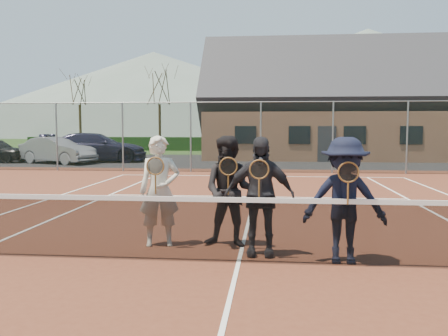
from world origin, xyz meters
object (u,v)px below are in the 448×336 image
Objects in this scene: car_b at (58,150)px; player_d at (345,201)px; player_c at (259,196)px; car_c at (96,148)px; clubhouse at (328,94)px; player_a at (160,191)px; tennis_net at (239,227)px; player_b at (230,191)px.

player_d is (12.34, -17.34, 0.21)m from car_b.
player_c reaches higher than car_b.
car_c is 0.36× the size of clubhouse.
player_a reaches higher than car_b.
car_b is 16.54m from clubhouse.
player_c reaches higher than tennis_net.
player_b and player_d have the same top height.
player_a and player_d have the same top height.
player_d is at bearing -13.99° from player_c.
car_b is 19.14m from player_a.
clubhouse is 8.67× the size of player_a.
car_b is 19.69m from player_b.
player_c is at bearing -125.81° from car_b.
clubhouse reaches higher than player_a.
tennis_net is 6.49× the size of player_d.
car_c is 3.09× the size of player_a.
car_b is 2.40× the size of player_d.
tennis_net is 1.03m from player_b.
car_b is at bearing 117.75° from car_c.
player_b is (-0.21, 0.93, 0.38)m from tennis_net.
car_c reaches higher than car_b.
clubhouse is 8.67× the size of player_b.
clubhouse is 23.93m from player_a.
clubhouse is 23.65m from player_b.
car_c is at bearing -158.54° from clubhouse.
player_a is at bearing -103.03° from clubhouse.
player_d reaches higher than tennis_net.
player_c is (11.13, -17.04, 0.21)m from car_b.
clubhouse is at bearing -45.31° from car_b.
player_d reaches higher than car_c.
car_c is 3.09× the size of player_b.
player_c is (-3.72, -23.54, -3.07)m from clubhouse.
player_a is 1.00× the size of player_c.
clubhouse is 24.03m from player_c.
player_c is (0.28, 0.46, 0.38)m from tennis_net.
car_c is at bearing 116.82° from player_b.
clubhouse is at bearing 80.54° from tennis_net.
clubhouse is at bearing 76.97° from player_a.
car_b is 20.35m from player_c.
car_b is 20.59m from tennis_net.
player_b is at bearing -100.34° from clubhouse.
player_c reaches higher than car_c.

